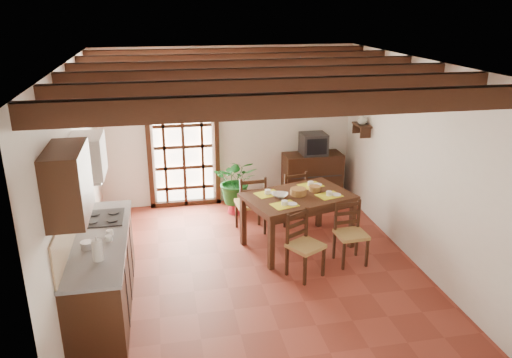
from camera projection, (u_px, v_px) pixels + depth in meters
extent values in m
plane|color=maroon|center=(254.00, 266.00, 6.98)|extent=(5.00, 5.00, 0.00)
cube|color=silver|center=(228.00, 127.00, 8.82)|extent=(4.50, 0.02, 2.80)
cube|color=silver|center=(310.00, 265.00, 4.20)|extent=(4.50, 0.02, 2.80)
cube|color=silver|center=(74.00, 183.00, 6.11)|extent=(0.02, 5.00, 2.80)
cube|color=silver|center=(413.00, 162.00, 6.92)|extent=(0.02, 5.00, 2.80)
cube|color=white|center=(254.00, 62.00, 6.04)|extent=(4.50, 5.00, 0.02)
cube|color=black|center=(302.00, 105.00, 4.14)|extent=(4.50, 0.14, 0.20)
cube|color=black|center=(278.00, 88.00, 4.91)|extent=(4.50, 0.14, 0.20)
cube|color=black|center=(261.00, 76.00, 5.69)|extent=(4.50, 0.14, 0.20)
cube|color=black|center=(248.00, 67.00, 6.47)|extent=(4.50, 0.14, 0.20)
cube|color=black|center=(238.00, 60.00, 7.24)|extent=(4.50, 0.14, 0.20)
cube|color=black|center=(230.00, 55.00, 8.02)|extent=(4.50, 0.14, 0.20)
cube|color=white|center=(183.00, 146.00, 8.77)|extent=(1.01, 0.02, 2.11)
cube|color=black|center=(180.00, 81.00, 8.34)|extent=(1.26, 0.10, 0.08)
cube|color=black|center=(149.00, 148.00, 8.62)|extent=(0.08, 0.10, 2.28)
cube|color=black|center=(217.00, 145.00, 8.83)|extent=(0.08, 0.10, 2.28)
cube|color=black|center=(183.00, 147.00, 8.71)|extent=(1.01, 0.03, 2.02)
cube|color=black|center=(103.00, 274.00, 5.93)|extent=(0.60, 2.20, 0.88)
cube|color=slate|center=(99.00, 239.00, 5.77)|extent=(0.64, 2.25, 0.04)
cube|color=tan|center=(71.00, 223.00, 5.64)|extent=(0.02, 2.20, 0.50)
cube|color=black|center=(68.00, 183.00, 4.78)|extent=(0.35, 0.80, 0.70)
cube|color=white|center=(87.00, 156.00, 5.98)|extent=(0.38, 0.60, 0.50)
cube|color=silver|center=(90.00, 177.00, 6.07)|extent=(0.32, 0.55, 0.04)
cube|color=black|center=(103.00, 218.00, 6.27)|extent=(0.50, 0.55, 0.02)
cylinder|color=white|center=(98.00, 251.00, 5.23)|extent=(0.11, 0.11, 0.24)
cylinder|color=silver|center=(87.00, 246.00, 5.51)|extent=(0.14, 0.14, 0.10)
cube|color=#391F12|center=(298.00, 197.00, 7.31)|extent=(1.74, 1.38, 0.05)
cube|color=#391F12|center=(298.00, 202.00, 7.34)|extent=(1.57, 1.24, 0.11)
cube|color=#391F12|center=(319.00, 204.00, 8.11)|extent=(0.09, 0.09, 0.77)
cube|color=#391F12|center=(243.00, 221.00, 7.49)|extent=(0.09, 0.09, 0.77)
cube|color=#391F12|center=(352.00, 224.00, 7.40)|extent=(0.09, 0.09, 0.77)
cube|color=#391F12|center=(271.00, 244.00, 6.79)|extent=(0.09, 0.09, 0.77)
cube|color=#AA8948|center=(306.00, 246.00, 6.60)|extent=(0.56, 0.55, 0.05)
cube|color=black|center=(297.00, 226.00, 6.64)|extent=(0.38, 0.24, 0.45)
cube|color=black|center=(305.00, 261.00, 6.68)|extent=(0.53, 0.52, 0.44)
cube|color=#AA8948|center=(351.00, 234.00, 6.94)|extent=(0.43, 0.41, 0.05)
cube|color=black|center=(347.00, 215.00, 7.02)|extent=(0.41, 0.06, 0.45)
cube|color=black|center=(350.00, 248.00, 7.01)|extent=(0.41, 0.39, 0.44)
cube|color=#AA8948|center=(250.00, 203.00, 7.91)|extent=(0.47, 0.45, 0.05)
cube|color=black|center=(253.00, 193.00, 7.66)|extent=(0.45, 0.06, 0.49)
cube|color=black|center=(250.00, 217.00, 7.99)|extent=(0.45, 0.43, 0.48)
cube|color=#AA8948|center=(291.00, 196.00, 8.25)|extent=(0.48, 0.47, 0.05)
cube|color=black|center=(296.00, 186.00, 8.02)|extent=(0.43, 0.10, 0.47)
cube|color=black|center=(291.00, 209.00, 8.33)|extent=(0.46, 0.44, 0.46)
cube|color=yellow|center=(277.00, 198.00, 6.99)|extent=(0.35, 0.26, 0.01)
cube|color=yellow|center=(329.00, 194.00, 7.12)|extent=(0.35, 0.26, 0.01)
cube|color=yellow|center=(269.00, 186.00, 7.43)|extent=(0.35, 0.26, 0.01)
cube|color=yellow|center=(318.00, 183.00, 7.56)|extent=(0.35, 0.26, 0.01)
cylinder|color=olive|center=(298.00, 187.00, 7.26)|extent=(0.24, 0.24, 0.10)
imported|color=white|center=(280.00, 195.00, 7.21)|extent=(0.29, 0.29, 0.05)
cube|color=black|center=(312.00, 177.00, 9.16)|extent=(1.06, 0.48, 0.90)
cube|color=black|center=(313.00, 144.00, 8.95)|extent=(0.45, 0.41, 0.38)
cube|color=black|center=(317.00, 147.00, 8.76)|extent=(0.36, 0.02, 0.29)
cube|color=white|center=(310.00, 104.00, 8.96)|extent=(0.25, 0.03, 0.32)
cone|color=maroon|center=(237.00, 206.00, 8.73)|extent=(0.33, 0.33, 0.20)
imported|color=#144C19|center=(236.00, 182.00, 8.58)|extent=(2.24, 2.04, 2.13)
cube|color=black|center=(362.00, 125.00, 8.33)|extent=(0.20, 0.42, 0.03)
cube|color=black|center=(366.00, 133.00, 8.20)|extent=(0.18, 0.03, 0.18)
cube|color=black|center=(358.00, 128.00, 8.52)|extent=(0.18, 0.03, 0.18)
imported|color=#B2BFB2|center=(362.00, 119.00, 8.29)|extent=(0.15, 0.15, 0.15)
sphere|color=yellow|center=(363.00, 107.00, 8.22)|extent=(0.14, 0.14, 0.14)
cylinder|color=#144C19|center=(363.00, 116.00, 8.27)|extent=(0.01, 0.01, 0.28)
cube|color=brown|center=(369.00, 95.00, 8.17)|extent=(0.03, 0.32, 0.32)
cube|color=#C3B292|center=(368.00, 95.00, 8.17)|extent=(0.01, 0.26, 0.26)
cylinder|color=black|center=(300.00, 82.00, 6.84)|extent=(0.01, 0.01, 0.70)
cone|color=#FFF1CD|center=(299.00, 109.00, 6.97)|extent=(0.36, 0.36, 0.14)
sphere|color=#FFD88C|center=(299.00, 114.00, 7.00)|extent=(0.09, 0.09, 0.09)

